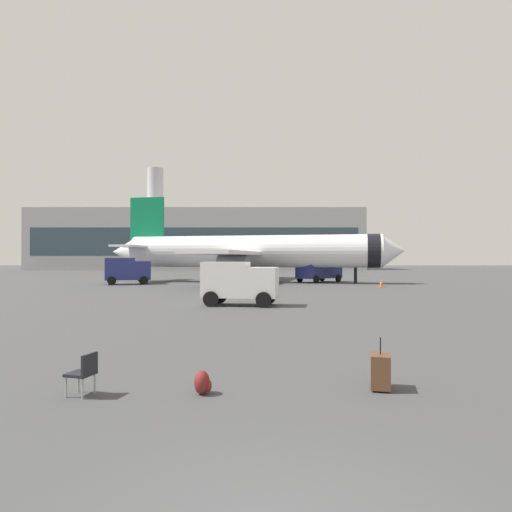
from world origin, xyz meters
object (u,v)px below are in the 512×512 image
Objects in this scene: fuel_truck at (319,267)px; traveller_backpack at (203,383)px; safety_cone_outer at (381,283)px; rolling_suitcase at (380,371)px; safety_cone_near at (251,293)px; service_truck at (127,270)px; gate_chair at (84,371)px; airplane_at_gate at (250,252)px; safety_cone_far at (220,286)px; safety_cone_mid at (260,295)px; cargo_van at (239,281)px.

traveller_backpack is at bearing -100.71° from fuel_truck.
safety_cone_outer is 0.70× the size of rolling_suitcase.
fuel_truck is at bearing 70.98° from safety_cone_near.
service_truck is 27.05m from safety_cone_outer.
rolling_suitcase is 6.13m from gate_chair.
gate_chair is at bearing -93.56° from airplane_at_gate.
rolling_suitcase is (5.81, -30.77, 0.03)m from safety_cone_far.
gate_chair is (-0.30, -31.25, 0.13)m from safety_cone_far.
safety_cone_outer is at bearing 48.10° from safety_cone_mid.
cargo_van is at bearing -106.15° from safety_cone_mid.
safety_cone_outer is at bearing 45.66° from safety_cone_near.
service_truck is 7.14× the size of safety_cone_far.
gate_chair reaches higher than safety_cone_outer.
service_truck is at bearing 104.62° from gate_chair.
cargo_van is 22.22m from safety_cone_outer.
safety_cone_near is 1.03× the size of safety_cone_outer.
safety_cone_near is at bearing 140.56° from safety_cone_mid.
safety_cone_near is 22.78m from traveller_backpack.
service_truck is 14.86m from safety_cone_far.
safety_cone_outer is 0.89× the size of gate_chair.
service_truck is 1.13× the size of cargo_van.
fuel_truck is 9.26× the size of safety_cone_mid.
rolling_suitcase reaches higher than safety_cone_far.
safety_cone_far is at bearing 100.69° from rolling_suitcase.
fuel_truck is 24.20m from safety_cone_near.
service_truck is at bearing 168.70° from safety_cone_outer.
service_truck is 22.94m from safety_cone_near.
safety_cone_far is at bearing 108.75° from safety_cone_near.
gate_chair is (-2.38, -0.12, 0.27)m from traveller_backpack.
airplane_at_gate is 14.79m from safety_cone_far.
airplane_at_gate is 23.30m from safety_cone_mid.
airplane_at_gate reaches higher than safety_cone_mid.
rolling_suitcase is 3.75m from traveller_backpack.
gate_chair reaches higher than safety_cone_far.
cargo_van is at bearing 101.68° from rolling_suitcase.
safety_cone_far is 0.67× the size of rolling_suitcase.
safety_cone_mid is at bearing -52.32° from service_truck.
airplane_at_gate is at bearing 143.40° from safety_cone_outer.
safety_cone_near is at bearing 82.20° from gate_chair.
safety_cone_outer is (12.95, -9.62, -3.28)m from airplane_at_gate.
gate_chair is at bearing -97.80° from safety_cone_near.
safety_cone_far is 31.31m from rolling_suitcase.
safety_cone_mid is (1.26, 4.34, -1.13)m from cargo_van.
fuel_truck reaches higher than gate_chair.
safety_cone_far is (11.03, -9.88, -1.24)m from service_truck.
rolling_suitcase is at bearing 5.49° from traveller_backpack.
fuel_truck is 11.08m from safety_cone_outer.
cargo_van is 5.90× the size of safety_cone_near.
safety_cone_near is at bearing -134.34° from safety_cone_outer.
safety_cone_mid reaches higher than traveller_backpack.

